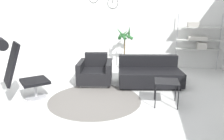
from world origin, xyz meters
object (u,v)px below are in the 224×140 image
Objects in this scene: potted_plant at (124,49)px; shelf_unit at (198,38)px; couch_low at (149,75)px; lounge_chair at (17,65)px; armchair_red at (95,73)px; side_table at (167,83)px.

potted_plant is 2.27m from shelf_unit.
potted_plant is (-0.79, 1.46, 0.39)m from couch_low.
couch_low is 1.19× the size of potted_plant.
armchair_red is at bearing 96.57° from lounge_chair.
side_table is 3.13m from shelf_unit.
armchair_red is at bearing -4.42° from couch_low.
potted_plant is 0.80× the size of shelf_unit.
armchair_red is 3.39m from shelf_unit.
lounge_chair is 5.14m from shelf_unit.
armchair_red is at bearing -147.86° from shelf_unit.
couch_low is 1.71m from potted_plant.
lounge_chair is 2.66× the size of side_table.
side_table is (1.69, -1.10, 0.17)m from armchair_red.
couch_low is 0.96× the size of shelf_unit.
shelf_unit is (4.06, 3.15, 0.25)m from lounge_chair.
shelf_unit reaches higher than couch_low.
shelf_unit reaches higher than armchair_red.
armchair_red is 0.59× the size of couch_low.
side_table is at bearing 139.66° from armchair_red.
shelf_unit is (1.44, 1.66, 0.76)m from couch_low.
potted_plant is at bearing -117.34° from armchair_red.
lounge_chair reaches higher than side_table.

